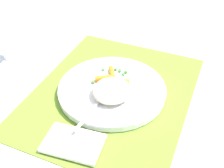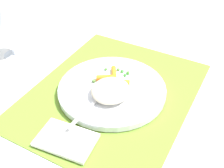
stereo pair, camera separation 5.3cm
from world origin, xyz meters
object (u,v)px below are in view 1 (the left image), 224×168
(plate, at_px, (112,90))
(napkin, at_px, (73,143))
(rice_mound, at_px, (112,90))
(fork, at_px, (105,95))
(carrot_portion, at_px, (111,79))

(plate, height_order, napkin, plate)
(rice_mound, height_order, fork, rice_mound)
(rice_mound, distance_m, carrot_portion, 0.05)
(plate, distance_m, rice_mound, 0.04)
(rice_mound, relative_size, carrot_portion, 1.05)
(plate, xyz_separation_m, rice_mound, (-0.03, -0.01, 0.02))
(plate, xyz_separation_m, carrot_portion, (0.02, 0.01, 0.02))
(plate, relative_size, napkin, 2.22)
(rice_mound, distance_m, fork, 0.02)
(napkin, bearing_deg, fork, -2.19)
(plate, relative_size, rice_mound, 2.77)
(napkin, bearing_deg, carrot_portion, 0.91)
(plate, bearing_deg, napkin, 177.26)
(fork, xyz_separation_m, napkin, (-0.15, 0.01, -0.01))
(plate, height_order, rice_mound, rice_mound)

